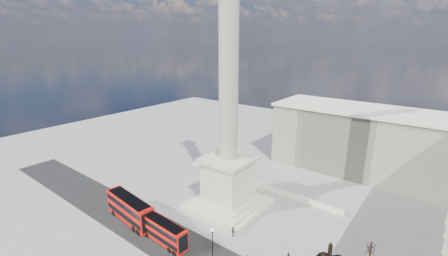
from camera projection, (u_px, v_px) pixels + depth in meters
ground at (212, 217)px, 57.82m from camera, size 180.00×180.00×0.00m
asphalt_road at (196, 256)px, 47.30m from camera, size 120.00×9.00×0.01m
nelsons_column at (228, 147)px, 57.95m from camera, size 14.00×14.00×49.85m
balustrade_wall at (256, 184)px, 69.78m from camera, size 40.00×0.60×1.10m
building_northeast at (378, 143)px, 73.99m from camera, size 51.00×17.00×16.60m
red_bus_a at (130, 209)px, 55.68m from camera, size 12.42×4.00×4.95m
red_bus_b at (164, 232)px, 50.00m from camera, size 10.02×2.76×4.02m
victorian_lamp at (212, 243)px, 44.63m from camera, size 0.54×0.54×6.29m
bare_tree_mid at (371, 248)px, 42.04m from camera, size 1.59×1.59×6.04m
pedestrian_crossing at (233, 231)px, 51.88m from camera, size 1.08×1.18×1.93m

